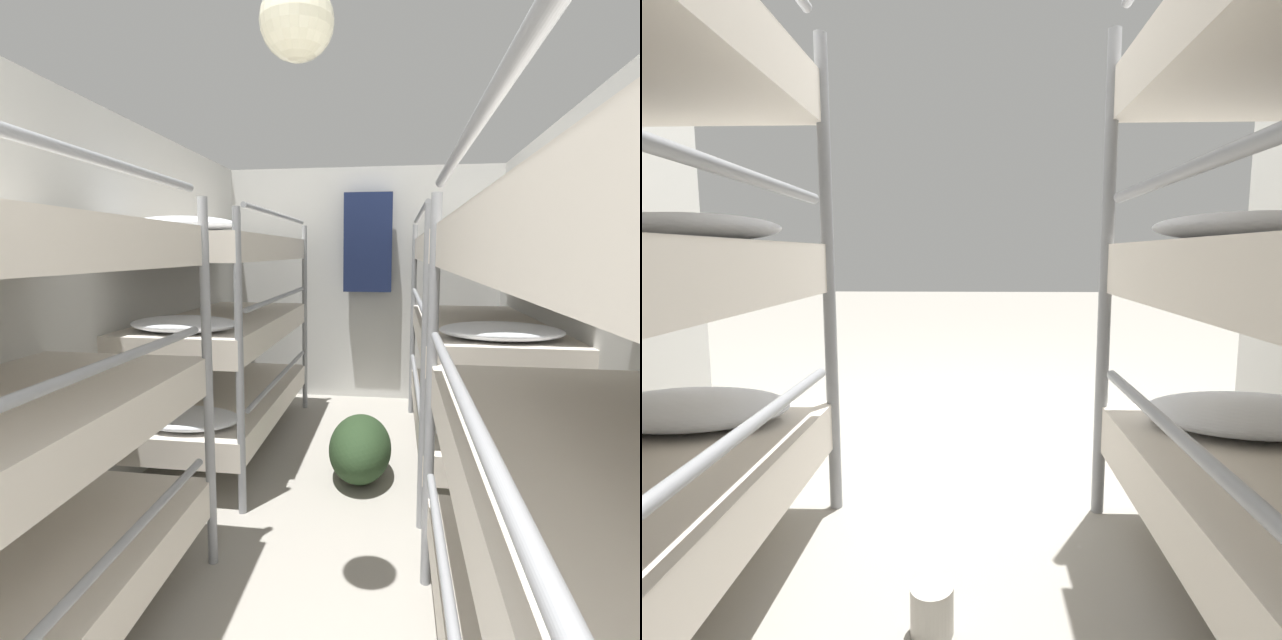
# 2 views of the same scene
# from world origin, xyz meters

# --- Properties ---
(ground_plane) EXTENTS (20.00, 20.00, 0.00)m
(ground_plane) POSITION_xyz_m (0.00, 0.00, 0.00)
(ground_plane) COLOR gray
(tin_can) EXTENTS (0.11, 0.11, 0.12)m
(tin_can) POSITION_xyz_m (0.07, 1.18, 0.06)
(tin_can) COLOR #B7B2A8
(tin_can) RESTS_ON ground_plane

